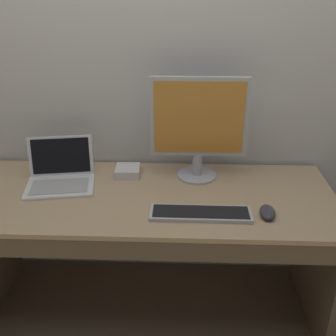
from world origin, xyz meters
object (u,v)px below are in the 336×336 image
(computer_mouse, at_px, (267,212))
(external_drive_box, at_px, (128,171))
(external_monitor, at_px, (199,126))
(wired_keyboard, at_px, (201,213))
(laptop_white, at_px, (60,174))

(computer_mouse, relative_size, external_drive_box, 0.93)
(external_monitor, relative_size, wired_keyboard, 1.18)
(computer_mouse, bearing_deg, laptop_white, 168.73)
(external_monitor, bearing_deg, wired_keyboard, -88.91)
(wired_keyboard, xyz_separation_m, external_drive_box, (-0.36, 0.37, 0.01))
(laptop_white, relative_size, external_drive_box, 2.92)
(wired_keyboard, relative_size, computer_mouse, 3.85)
(external_drive_box, bearing_deg, wired_keyboard, -45.64)
(wired_keyboard, distance_m, external_drive_box, 0.52)
(laptop_white, xyz_separation_m, external_monitor, (0.68, 0.09, 0.23))
(computer_mouse, xyz_separation_m, external_drive_box, (-0.65, 0.37, 0.00))
(external_monitor, bearing_deg, laptop_white, -172.83)
(wired_keyboard, bearing_deg, external_monitor, 91.09)
(wired_keyboard, bearing_deg, computer_mouse, 1.54)
(external_monitor, distance_m, computer_mouse, 0.53)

